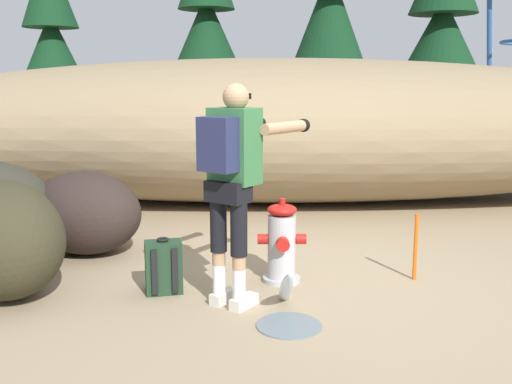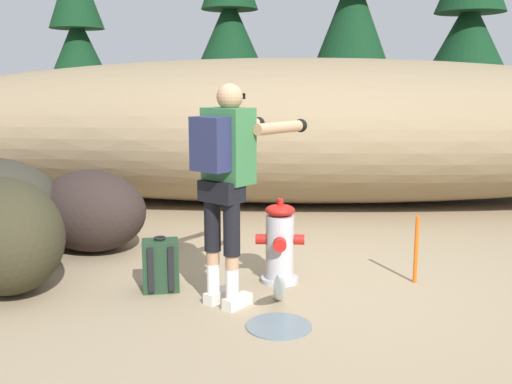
% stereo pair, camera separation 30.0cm
% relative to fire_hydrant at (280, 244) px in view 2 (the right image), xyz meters
% --- Properties ---
extents(ground_plane, '(56.00, 56.00, 0.04)m').
position_rel_fire_hydrant_xyz_m(ground_plane, '(0.20, -0.13, -0.36)').
color(ground_plane, '#998466').
extents(dirt_embankment, '(13.36, 3.20, 2.08)m').
position_rel_fire_hydrant_xyz_m(dirt_embankment, '(0.20, 3.66, 0.70)').
color(dirt_embankment, '#897556').
rests_on(dirt_embankment, ground_plane).
extents(fire_hydrant, '(0.43, 0.38, 0.75)m').
position_rel_fire_hydrant_xyz_m(fire_hydrant, '(0.00, 0.00, 0.00)').
color(fire_hydrant, '#B2B2B7').
rests_on(fire_hydrant, ground_plane).
extents(hydrant_water_jet, '(0.48, 1.07, 0.61)m').
position_rel_fire_hydrant_xyz_m(hydrant_water_jet, '(0.00, -0.66, -0.24)').
color(hydrant_water_jet, silver).
rests_on(hydrant_water_jet, ground_plane).
extents(utility_worker, '(0.89, 1.01, 1.73)m').
position_rel_fire_hydrant_xyz_m(utility_worker, '(-0.40, -0.54, 0.76)').
color(utility_worker, beige).
rests_on(utility_worker, ground_plane).
extents(spare_backpack, '(0.34, 0.33, 0.47)m').
position_rel_fire_hydrant_xyz_m(spare_backpack, '(-1.00, -0.26, -0.13)').
color(spare_backpack, '#1E3823').
rests_on(spare_backpack, ground_plane).
extents(boulder_large, '(1.59, 1.50, 0.84)m').
position_rel_fire_hydrant_xyz_m(boulder_large, '(-1.98, 0.93, 0.08)').
color(boulder_large, '#2D221F').
rests_on(boulder_large, ground_plane).
extents(boulder_small, '(1.54, 1.56, 0.97)m').
position_rel_fire_hydrant_xyz_m(boulder_small, '(-2.30, -0.35, 0.14)').
color(boulder_small, '#33301E').
rests_on(boulder_small, ground_plane).
extents(pine_tree_far_left, '(2.15, 2.15, 5.10)m').
position_rel_fire_hydrant_xyz_m(pine_tree_far_left, '(-5.30, 10.48, 2.41)').
color(pine_tree_far_left, '#47331E').
rests_on(pine_tree_far_left, ground_plane).
extents(pine_tree_left, '(2.26, 2.26, 5.65)m').
position_rel_fire_hydrant_xyz_m(pine_tree_left, '(-1.36, 10.70, 2.88)').
color(pine_tree_left, '#47331E').
rests_on(pine_tree_left, ground_plane).
extents(pine_tree_center, '(2.56, 2.56, 6.68)m').
position_rel_fire_hydrant_xyz_m(pine_tree_center, '(1.65, 9.56, 3.08)').
color(pine_tree_center, '#47331E').
rests_on(pine_tree_center, ground_plane).
extents(pine_tree_right, '(2.75, 2.75, 5.72)m').
position_rel_fire_hydrant_xyz_m(pine_tree_right, '(4.79, 10.85, 2.76)').
color(pine_tree_right, '#47331E').
rests_on(pine_tree_right, ground_plane).
extents(survey_stake, '(0.04, 0.04, 0.60)m').
position_rel_fire_hydrant_xyz_m(survey_stake, '(1.19, 0.03, -0.04)').
color(survey_stake, '#E55914').
rests_on(survey_stake, ground_plane).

